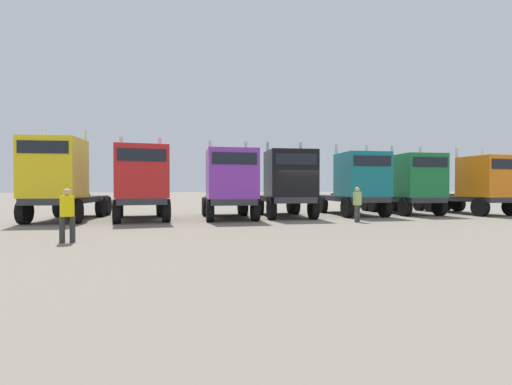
% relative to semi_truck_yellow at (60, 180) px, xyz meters
% --- Properties ---
extents(ground, '(200.00, 200.00, 0.00)m').
position_rel_semi_truck_yellow_xyz_m(ground, '(11.62, -1.89, -2.02)').
color(ground, gray).
extents(semi_truck_yellow, '(3.18, 6.55, 4.52)m').
position_rel_semi_truck_yellow_xyz_m(semi_truck_yellow, '(0.00, 0.00, 0.00)').
color(semi_truck_yellow, '#333338').
rests_on(semi_truck_yellow, ground).
extents(semi_truck_red, '(3.06, 5.97, 4.23)m').
position_rel_semi_truck_yellow_xyz_m(semi_truck_red, '(3.78, -0.44, -0.09)').
color(semi_truck_red, '#333338').
rests_on(semi_truck_red, ground).
extents(semi_truck_purple, '(2.77, 6.02, 4.12)m').
position_rel_semi_truck_yellow_xyz_m(semi_truck_purple, '(8.16, -0.66, -0.15)').
color(semi_truck_purple, '#333338').
rests_on(semi_truck_purple, ground).
extents(semi_truck_black, '(2.96, 6.16, 4.17)m').
position_rel_semi_truck_yellow_xyz_m(semi_truck_black, '(11.34, -0.32, -0.14)').
color(semi_truck_black, '#333338').
rests_on(semi_truck_black, ground).
extents(semi_truck_teal, '(2.86, 6.34, 4.17)m').
position_rel_semi_truck_yellow_xyz_m(semi_truck_teal, '(15.67, 0.10, -0.15)').
color(semi_truck_teal, '#333338').
rests_on(semi_truck_teal, ground).
extents(semi_truck_green, '(2.88, 6.21, 4.18)m').
position_rel_semi_truck_yellow_xyz_m(semi_truck_green, '(19.35, 0.23, -0.18)').
color(semi_truck_green, '#333338').
rests_on(semi_truck_green, ground).
extents(semi_truck_orange, '(2.65, 6.47, 4.05)m').
position_rel_semi_truck_yellow_xyz_m(semi_truck_orange, '(23.31, -0.66, -0.21)').
color(semi_truck_orange, '#333338').
rests_on(semi_truck_orange, ground).
extents(visitor_in_hivis, '(0.50, 0.50, 1.63)m').
position_rel_semi_truck_yellow_xyz_m(visitor_in_hivis, '(2.14, -7.45, -1.09)').
color(visitor_in_hivis, '#303030').
rests_on(visitor_in_hivis, ground).
extents(visitor_with_camera, '(0.57, 0.57, 1.67)m').
position_rel_semi_truck_yellow_xyz_m(visitor_with_camera, '(13.82, -3.44, -1.06)').
color(visitor_with_camera, '#3D3D3D').
rests_on(visitor_with_camera, ground).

